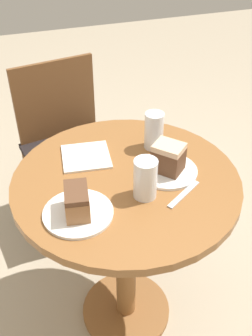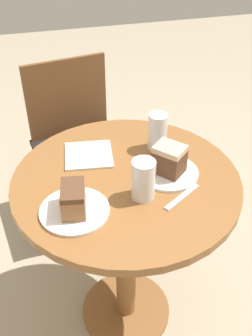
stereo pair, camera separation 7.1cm
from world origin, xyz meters
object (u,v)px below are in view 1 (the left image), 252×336
glass_water (145,181)px  cake_slice_far (77,201)px  cake_slice_near (168,157)px  plate_near (167,171)px  glass_lemonade (154,133)px  chair (69,144)px  plate_far (78,213)px

glass_water → cake_slice_far: bearing=-175.7°
cake_slice_near → cake_slice_far: cake_slice_near is taller
plate_near → glass_lemonade: glass_lemonade is taller
chair → cake_slice_far: cake_slice_far is taller
plate_far → glass_lemonade: 0.44m
cake_slice_far → glass_water: bearing=4.3°
plate_near → plate_far: bearing=-162.7°
chair → plate_near: 0.85m
cake_slice_near → glass_lemonade: glass_lemonade is taller
chair → plate_near: chair is taller
plate_near → glass_lemonade: bearing=85.7°
glass_lemonade → chair: bearing=109.8°
plate_far → plate_near: bearing=17.3°
plate_near → plate_far: 0.35m
chair → plate_near: bearing=-84.4°
plate_far → glass_lemonade: (0.35, 0.26, 0.06)m
plate_near → cake_slice_far: (-0.33, -0.10, 0.05)m
glass_lemonade → glass_water: size_ratio=1.04×
chair → plate_far: 0.93m
plate_near → chair: bearing=105.1°
chair → glass_lemonade: glass_lemonade is taller
chair → glass_water: (0.09, -0.85, 0.38)m
chair → cake_slice_far: size_ratio=7.17×
plate_near → glass_lemonade: (0.01, 0.16, 0.06)m
glass_lemonade → glass_water: 0.28m
glass_water → chair: bearing=96.0°
plate_far → glass_water: bearing=4.3°
glass_lemonade → glass_water: glass_lemonade is taller
chair → glass_lemonade: 0.75m
glass_water → glass_lemonade: bearing=62.4°
cake_slice_near → plate_far: bearing=-162.7°
plate_near → plate_far: same height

